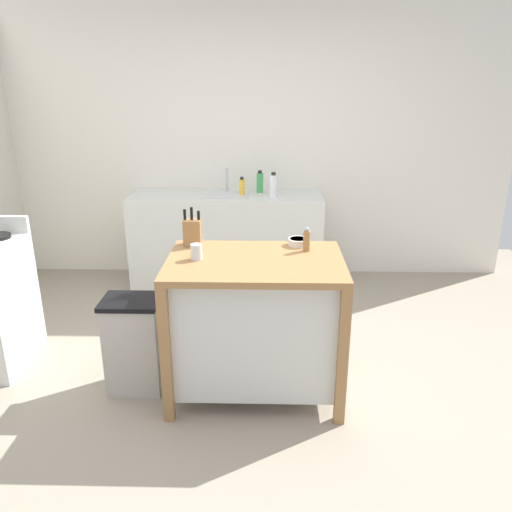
{
  "coord_description": "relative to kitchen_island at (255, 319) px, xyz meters",
  "views": [
    {
      "loc": [
        0.08,
        -2.77,
        1.92
      ],
      "look_at": [
        0.01,
        0.26,
        0.85
      ],
      "focal_mm": 35.4,
      "sensor_mm": 36.0,
      "label": 1
    }
  ],
  "objects": [
    {
      "name": "sink_faucet",
      "position": [
        -0.32,
        1.96,
        0.49
      ],
      "size": [
        0.02,
        0.02,
        0.22
      ],
      "color": "#B7BCC1",
      "rests_on": "sink_counter"
    },
    {
      "name": "ground_plane",
      "position": [
        -0.01,
        -0.06,
        -0.5
      ],
      "size": [
        5.91,
        5.91,
        0.0
      ],
      "primitive_type": "plane",
      "color": "gray",
      "rests_on": "ground"
    },
    {
      "name": "sink_counter",
      "position": [
        -0.32,
        1.82,
        -0.06
      ],
      "size": [
        1.8,
        0.6,
        0.88
      ],
      "color": "silver",
      "rests_on": "ground"
    },
    {
      "name": "pepper_grinder",
      "position": [
        0.32,
        0.16,
        0.47
      ],
      "size": [
        0.04,
        0.04,
        0.15
      ],
      "color": "#9E7042",
      "rests_on": "kitchen_island"
    },
    {
      "name": "bottle_dish_soap",
      "position": [
        -0.0,
        1.92,
        0.48
      ],
      "size": [
        0.06,
        0.06,
        0.21
      ],
      "color": "green",
      "rests_on": "sink_counter"
    },
    {
      "name": "bowl_ceramic_wide",
      "position": [
        0.27,
        0.27,
        0.42
      ],
      "size": [
        0.13,
        0.13,
        0.05
      ],
      "color": "silver",
      "rests_on": "kitchen_island"
    },
    {
      "name": "bottle_hand_soap",
      "position": [
        -0.17,
        1.82,
        0.46
      ],
      "size": [
        0.05,
        0.05,
        0.17
      ],
      "color": "yellow",
      "rests_on": "sink_counter"
    },
    {
      "name": "drinking_cup",
      "position": [
        -0.35,
        -0.01,
        0.44
      ],
      "size": [
        0.07,
        0.07,
        0.1
      ],
      "color": "silver",
      "rests_on": "kitchen_island"
    },
    {
      "name": "bottle_spray_cleaner",
      "position": [
        0.12,
        1.73,
        0.49
      ],
      "size": [
        0.07,
        0.07,
        0.23
      ],
      "color": "white",
      "rests_on": "sink_counter"
    },
    {
      "name": "knife_block",
      "position": [
        -0.41,
        0.26,
        0.48
      ],
      "size": [
        0.11,
        0.09,
        0.25
      ],
      "color": "#9E7042",
      "rests_on": "kitchen_island"
    },
    {
      "name": "kitchen_island",
      "position": [
        0.0,
        0.0,
        0.0
      ],
      "size": [
        1.06,
        0.73,
        0.9
      ],
      "color": "#9E7042",
      "rests_on": "ground"
    },
    {
      "name": "wall_back",
      "position": [
        -0.01,
        2.17,
        0.8
      ],
      "size": [
        4.91,
        0.1,
        2.6
      ],
      "primitive_type": "cube",
      "color": "silver",
      "rests_on": "ground"
    },
    {
      "name": "trash_bin",
      "position": [
        -0.77,
        -0.01,
        -0.18
      ],
      "size": [
        0.36,
        0.28,
        0.63
      ],
      "color": "#B7B2A8",
      "rests_on": "ground"
    }
  ]
}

